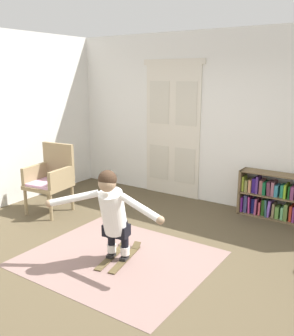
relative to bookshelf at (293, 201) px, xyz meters
The scene contains 8 objects.
ground_plane 2.73m from the bookshelf, 118.14° to the right, with size 7.20×7.20×0.00m, color brown.
back_wall 1.71m from the bookshelf, behind, with size 6.00×0.10×2.90m, color silver.
double_door 2.39m from the bookshelf, behind, with size 1.22×0.05×2.45m.
rug 2.84m from the bookshelf, 120.78° to the right, with size 2.16×1.87×0.01m, color #81655E.
bookshelf is the anchor object (origin of this frame).
wicker_chair 3.79m from the bookshelf, 153.09° to the right, with size 0.66×0.66×1.10m.
skis_pair 2.82m from the bookshelf, 121.18° to the right, with size 0.42×0.80×0.07m.
person_skier 2.94m from the bookshelf, 119.02° to the right, with size 1.43×0.69×1.09m.
Camera 1 is at (2.45, -3.31, 2.18)m, focal length 40.14 mm.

